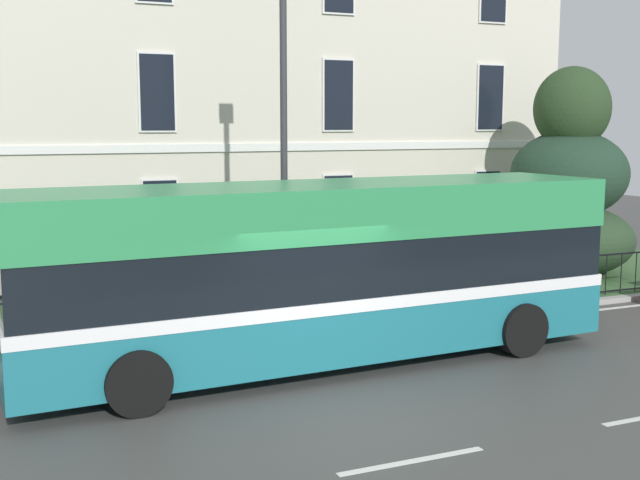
# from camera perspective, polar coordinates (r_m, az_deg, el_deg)

# --- Properties ---
(ground_plane) EXTENTS (60.00, 56.00, 0.18)m
(ground_plane) POSITION_cam_1_polar(r_m,az_deg,el_deg) (12.63, 0.12, -10.75)
(ground_plane) COLOR #464542
(georgian_townhouse) EXTENTS (19.69, 9.51, 12.41)m
(georgian_townhouse) POSITION_cam_1_polar(r_m,az_deg,el_deg) (25.51, -8.31, 13.23)
(georgian_townhouse) COLOR beige
(georgian_townhouse) RESTS_ON ground_plane
(iron_verge_railing) EXTENTS (17.23, 0.04, 0.97)m
(iron_verge_railing) POSITION_cam_1_polar(r_m,az_deg,el_deg) (16.23, 1.51, -4.13)
(iron_verge_railing) COLOR black
(iron_verge_railing) RESTS_ON ground_plane
(evergreen_tree) EXTENTS (3.32, 3.49, 5.50)m
(evergreen_tree) POSITION_cam_1_polar(r_m,az_deg,el_deg) (22.55, 17.17, 3.40)
(evergreen_tree) COLOR #423328
(evergreen_tree) RESTS_ON ground_plane
(single_decker_bus) EXTENTS (10.47, 2.90, 3.09)m
(single_decker_bus) POSITION_cam_1_polar(r_m,az_deg,el_deg) (13.71, 0.08, -2.13)
(single_decker_bus) COLOR #1D6F7C
(single_decker_bus) RESTS_ON ground_plane
(street_lamp_post) EXTENTS (0.36, 0.24, 7.22)m
(street_lamp_post) POSITION_cam_1_polar(r_m,az_deg,el_deg) (16.05, -2.57, 8.69)
(street_lamp_post) COLOR #333338
(street_lamp_post) RESTS_ON ground_plane
(litter_bin) EXTENTS (0.46, 0.46, 1.11)m
(litter_bin) POSITION_cam_1_polar(r_m,az_deg,el_deg) (17.31, 6.16, -3.20)
(litter_bin) COLOR #23472D
(litter_bin) RESTS_ON ground_plane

